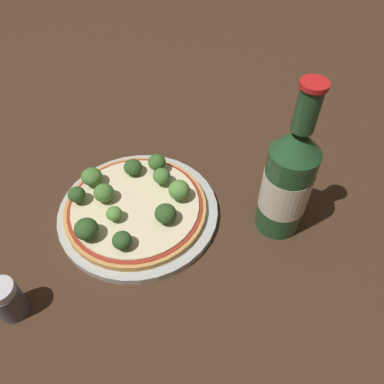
# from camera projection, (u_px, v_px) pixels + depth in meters

# --- Properties ---
(ground_plane) EXTENTS (3.00, 3.00, 0.00)m
(ground_plane) POSITION_uv_depth(u_px,v_px,m) (147.00, 210.00, 0.61)
(ground_plane) COLOR #3D2819
(plate) EXTENTS (0.25, 0.25, 0.01)m
(plate) POSITION_uv_depth(u_px,v_px,m) (138.00, 210.00, 0.60)
(plate) COLOR #B2B7B2
(plate) RESTS_ON ground_plane
(pizza) EXTENTS (0.22, 0.22, 0.01)m
(pizza) POSITION_uv_depth(u_px,v_px,m) (136.00, 207.00, 0.59)
(pizza) COLOR tan
(pizza) RESTS_ON plate
(broccoli_floret_0) EXTENTS (0.02, 0.02, 0.02)m
(broccoli_floret_0) POSITION_uv_depth(u_px,v_px,m) (114.00, 214.00, 0.55)
(broccoli_floret_0) COLOR #89A866
(broccoli_floret_0) RESTS_ON pizza
(broccoli_floret_1) EXTENTS (0.03, 0.03, 0.03)m
(broccoli_floret_1) POSITION_uv_depth(u_px,v_px,m) (77.00, 195.00, 0.57)
(broccoli_floret_1) COLOR #89A866
(broccoli_floret_1) RESTS_ON pizza
(broccoli_floret_2) EXTENTS (0.03, 0.03, 0.03)m
(broccoli_floret_2) POSITION_uv_depth(u_px,v_px,m) (133.00, 167.00, 0.62)
(broccoli_floret_2) COLOR #89A866
(broccoli_floret_2) RESTS_ON pizza
(broccoli_floret_3) EXTENTS (0.03, 0.03, 0.03)m
(broccoli_floret_3) POSITION_uv_depth(u_px,v_px,m) (92.00, 177.00, 0.60)
(broccoli_floret_3) COLOR #89A866
(broccoli_floret_3) RESTS_ON pizza
(broccoli_floret_4) EXTENTS (0.03, 0.03, 0.03)m
(broccoli_floret_4) POSITION_uv_depth(u_px,v_px,m) (166.00, 214.00, 0.55)
(broccoli_floret_4) COLOR #89A866
(broccoli_floret_4) RESTS_ON pizza
(broccoli_floret_5) EXTENTS (0.03, 0.03, 0.03)m
(broccoli_floret_5) POSITION_uv_depth(u_px,v_px,m) (86.00, 229.00, 0.53)
(broccoli_floret_5) COLOR #89A866
(broccoli_floret_5) RESTS_ON pizza
(broccoli_floret_6) EXTENTS (0.03, 0.03, 0.03)m
(broccoli_floret_6) POSITION_uv_depth(u_px,v_px,m) (104.00, 193.00, 0.58)
(broccoli_floret_6) COLOR #89A866
(broccoli_floret_6) RESTS_ON pizza
(broccoli_floret_7) EXTENTS (0.03, 0.03, 0.03)m
(broccoli_floret_7) POSITION_uv_depth(u_px,v_px,m) (122.00, 240.00, 0.52)
(broccoli_floret_7) COLOR #89A866
(broccoli_floret_7) RESTS_ON pizza
(broccoli_floret_8) EXTENTS (0.03, 0.03, 0.03)m
(broccoli_floret_8) POSITION_uv_depth(u_px,v_px,m) (157.00, 162.00, 0.62)
(broccoli_floret_8) COLOR #89A866
(broccoli_floret_8) RESTS_ON pizza
(broccoli_floret_9) EXTENTS (0.03, 0.03, 0.03)m
(broccoli_floret_9) POSITION_uv_depth(u_px,v_px,m) (162.00, 176.00, 0.60)
(broccoli_floret_9) COLOR #89A866
(broccoli_floret_9) RESTS_ON pizza
(broccoli_floret_10) EXTENTS (0.03, 0.03, 0.03)m
(broccoli_floret_10) POSITION_uv_depth(u_px,v_px,m) (179.00, 190.00, 0.58)
(broccoli_floret_10) COLOR #89A866
(broccoli_floret_10) RESTS_ON pizza
(beer_bottle) EXTENTS (0.07, 0.07, 0.25)m
(beer_bottle) POSITION_uv_depth(u_px,v_px,m) (288.00, 181.00, 0.52)
(beer_bottle) COLOR #234C28
(beer_bottle) RESTS_ON ground_plane
(pepper_shaker) EXTENTS (0.04, 0.04, 0.06)m
(pepper_shaker) POSITION_uv_depth(u_px,v_px,m) (7.00, 300.00, 0.47)
(pepper_shaker) COLOR #4C4C51
(pepper_shaker) RESTS_ON ground_plane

